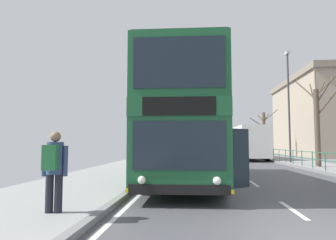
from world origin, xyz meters
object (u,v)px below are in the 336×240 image
at_px(pedestrian_companion, 54,165).
at_px(bare_tree_far_01, 264,133).
at_px(bare_tree_far_00, 318,121).
at_px(background_bus_far_lane, 246,142).
at_px(double_decker_bus_main, 184,125).
at_px(street_lamp_far_side, 289,98).

bearing_deg(pedestrian_companion, bare_tree_far_01, 70.43).
distance_m(pedestrian_companion, bare_tree_far_00, 17.39).
xyz_separation_m(pedestrian_companion, bare_tree_far_01, (11.35, 31.93, 1.75)).
height_order(background_bus_far_lane, bare_tree_far_00, bare_tree_far_00).
distance_m(background_bus_far_lane, bare_tree_far_00, 11.08).
bearing_deg(double_decker_bus_main, street_lamp_far_side, 54.94).
bearing_deg(street_lamp_far_side, double_decker_bus_main, -125.06).
bearing_deg(pedestrian_companion, double_decker_bus_main, 70.26).
distance_m(background_bus_far_lane, bare_tree_far_01, 8.37).
bearing_deg(street_lamp_far_side, bare_tree_far_00, -83.13).
bearing_deg(background_bus_far_lane, double_decker_bus_main, -107.51).
relative_size(background_bus_far_lane, street_lamp_far_side, 1.15).
xyz_separation_m(double_decker_bus_main, pedestrian_companion, (-2.44, -6.79, -1.25)).
height_order(bare_tree_far_00, bare_tree_far_01, bare_tree_far_00).
distance_m(double_decker_bus_main, background_bus_far_lane, 18.42).
xyz_separation_m(double_decker_bus_main, bare_tree_far_00, (8.16, 6.87, 0.61)).
xyz_separation_m(pedestrian_companion, bare_tree_far_00, (10.59, 13.66, 1.87)).
height_order(double_decker_bus_main, street_lamp_far_side, street_lamp_far_side).
xyz_separation_m(background_bus_far_lane, bare_tree_far_00, (2.62, -10.69, 1.27)).
height_order(background_bus_far_lane, pedestrian_companion, background_bus_far_lane).
bearing_deg(background_bus_far_lane, street_lamp_far_side, -72.20).
bearing_deg(pedestrian_companion, background_bus_far_lane, 71.86).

